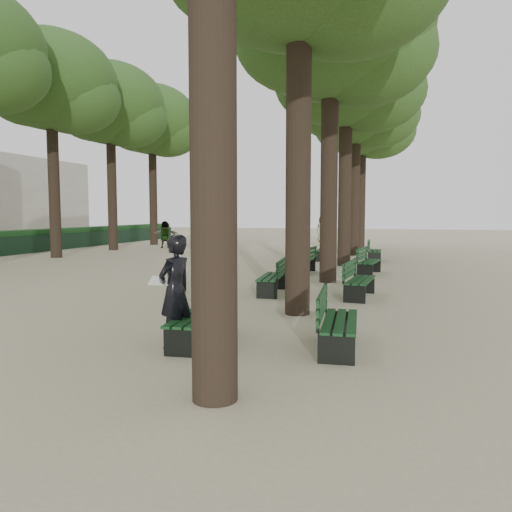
# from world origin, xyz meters

# --- Properties ---
(ground) EXTENTS (120.00, 120.00, 0.00)m
(ground) POSITION_xyz_m (0.00, 0.00, 0.00)
(ground) COLOR #BDB08F
(ground) RESTS_ON ground
(tree_central_2) EXTENTS (6.00, 6.00, 9.95)m
(tree_central_2) POSITION_xyz_m (1.50, 8.00, 7.65)
(tree_central_2) COLOR #33261C
(tree_central_2) RESTS_ON ground
(tree_central_3) EXTENTS (6.00, 6.00, 9.95)m
(tree_central_3) POSITION_xyz_m (1.50, 13.00, 7.65)
(tree_central_3) COLOR #33261C
(tree_central_3) RESTS_ON ground
(tree_central_4) EXTENTS (6.00, 6.00, 9.95)m
(tree_central_4) POSITION_xyz_m (1.50, 18.00, 7.65)
(tree_central_4) COLOR #33261C
(tree_central_4) RESTS_ON ground
(tree_central_5) EXTENTS (6.00, 6.00, 9.95)m
(tree_central_5) POSITION_xyz_m (1.50, 23.00, 7.65)
(tree_central_5) COLOR #33261C
(tree_central_5) RESTS_ON ground
(tree_far_3) EXTENTS (6.00, 6.00, 10.45)m
(tree_far_3) POSITION_xyz_m (-12.00, 13.00, 8.14)
(tree_far_3) COLOR #33261C
(tree_far_3) RESTS_ON ground
(tree_far_4) EXTENTS (6.00, 6.00, 10.45)m
(tree_far_4) POSITION_xyz_m (-12.00, 18.00, 8.14)
(tree_far_4) COLOR #33261C
(tree_far_4) RESTS_ON ground
(tree_far_5) EXTENTS (6.00, 6.00, 10.45)m
(tree_far_5) POSITION_xyz_m (-12.00, 23.00, 8.14)
(tree_far_5) COLOR #33261C
(tree_far_5) RESTS_ON ground
(bench_left_0) EXTENTS (0.72, 1.84, 0.92)m
(bench_left_0) POSITION_xyz_m (0.37, 0.23, 0.27)
(bench_left_0) COLOR black
(bench_left_0) RESTS_ON ground
(bench_left_1) EXTENTS (0.71, 1.84, 0.92)m
(bench_left_1) POSITION_xyz_m (0.37, 5.40, 0.27)
(bench_left_1) COLOR black
(bench_left_1) RESTS_ON ground
(bench_left_2) EXTENTS (0.70, 1.84, 0.92)m
(bench_left_2) POSITION_xyz_m (0.37, 10.03, 0.27)
(bench_left_2) COLOR black
(bench_left_2) RESTS_ON ground
(bench_left_3) EXTENTS (0.58, 1.80, 0.92)m
(bench_left_3) POSITION_xyz_m (0.37, 15.05, 0.27)
(bench_left_3) COLOR black
(bench_left_3) RESTS_ON ground
(bench_right_0) EXTENTS (0.68, 1.83, 0.92)m
(bench_right_0) POSITION_xyz_m (2.63, 0.47, 0.27)
(bench_right_0) COLOR black
(bench_right_0) RESTS_ON ground
(bench_right_1) EXTENTS (0.73, 1.85, 0.92)m
(bench_right_1) POSITION_xyz_m (2.63, 5.37, 0.27)
(bench_right_1) COLOR black
(bench_right_1) RESTS_ON ground
(bench_right_2) EXTENTS (0.81, 1.86, 0.92)m
(bench_right_2) POSITION_xyz_m (2.63, 10.28, 0.27)
(bench_right_2) COLOR black
(bench_right_2) RESTS_ON ground
(bench_right_3) EXTENTS (0.59, 1.81, 0.92)m
(bench_right_3) POSITION_xyz_m (2.63, 15.20, 0.27)
(bench_right_3) COLOR black
(bench_right_3) RESTS_ON ground
(man_with_map) EXTENTS (0.72, 0.79, 1.78)m
(man_with_map) POSITION_xyz_m (0.13, -0.06, 0.89)
(man_with_map) COLOR black
(man_with_map) RESTS_ON ground
(pedestrian_e) EXTENTS (1.54, 0.78, 1.63)m
(pedestrian_e) POSITION_xyz_m (-9.88, 20.31, 0.82)
(pedestrian_e) COLOR #262628
(pedestrian_e) RESTS_ON ground
(pedestrian_d) EXTENTS (0.98, 0.64, 1.87)m
(pedestrian_d) POSITION_xyz_m (-1.62, 29.07, 0.93)
(pedestrian_d) COLOR #262628
(pedestrian_d) RESTS_ON ground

